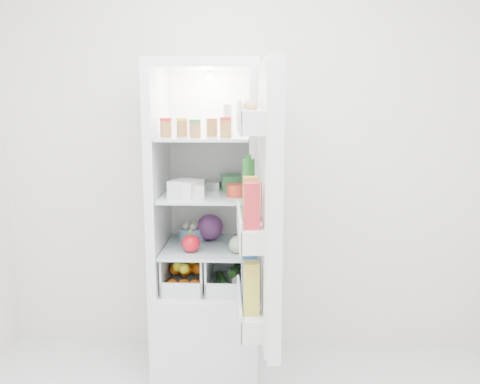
{
  "coord_description": "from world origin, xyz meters",
  "views": [
    {
      "loc": [
        0.11,
        -1.79,
        1.63
      ],
      "look_at": [
        0.0,
        0.95,
        1.11
      ],
      "focal_mm": 40.0,
      "sensor_mm": 36.0,
      "label": 1
    }
  ],
  "objects_px": {
    "red_cabbage": "(210,227)",
    "mushroom_bowl": "(192,234)",
    "refrigerator": "(208,256)",
    "fridge_door": "(263,209)"
  },
  "relations": [
    {
      "from": "fridge_door",
      "to": "refrigerator",
      "type": "bearing_deg",
      "value": 22.8
    },
    {
      "from": "refrigerator",
      "to": "fridge_door",
      "type": "distance_m",
      "value": 0.83
    },
    {
      "from": "refrigerator",
      "to": "mushroom_bowl",
      "type": "bearing_deg",
      "value": 151.6
    },
    {
      "from": "red_cabbage",
      "to": "fridge_door",
      "type": "xyz_separation_m",
      "value": [
        0.32,
        -0.7,
        0.27
      ]
    },
    {
      "from": "red_cabbage",
      "to": "mushroom_bowl",
      "type": "distance_m",
      "value": 0.12
    },
    {
      "from": "refrigerator",
      "to": "mushroom_bowl",
      "type": "xyz_separation_m",
      "value": [
        -0.11,
        0.06,
        0.12
      ]
    },
    {
      "from": "mushroom_bowl",
      "to": "fridge_door",
      "type": "bearing_deg",
      "value": -58.37
    },
    {
      "from": "refrigerator",
      "to": "fridge_door",
      "type": "xyz_separation_m",
      "value": [
        0.32,
        -0.64,
        0.43
      ]
    },
    {
      "from": "mushroom_bowl",
      "to": "fridge_door",
      "type": "distance_m",
      "value": 0.87
    },
    {
      "from": "refrigerator",
      "to": "mushroom_bowl",
      "type": "relative_size",
      "value": 11.1
    }
  ]
}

